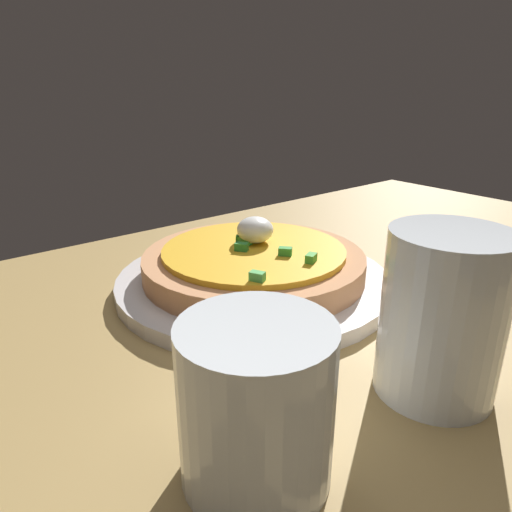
% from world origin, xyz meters
% --- Properties ---
extents(dining_table, '(1.17, 0.70, 0.02)m').
position_xyz_m(dining_table, '(0.00, 0.00, 0.01)').
color(dining_table, '#A2834B').
rests_on(dining_table, ground).
extents(plate, '(0.28, 0.28, 0.01)m').
position_xyz_m(plate, '(-0.00, -0.10, 0.03)').
color(plate, silver).
rests_on(plate, dining_table).
extents(pizza, '(0.23, 0.23, 0.06)m').
position_xyz_m(pizza, '(-0.00, -0.10, 0.05)').
color(pizza, tan).
rests_on(pizza, plate).
extents(cup_near, '(0.08, 0.08, 0.09)m').
position_xyz_m(cup_near, '(0.15, 0.09, 0.06)').
color(cup_near, silver).
rests_on(cup_near, dining_table).
extents(cup_far, '(0.08, 0.08, 0.12)m').
position_xyz_m(cup_far, '(0.01, 0.11, 0.07)').
color(cup_far, silver).
rests_on(cup_far, dining_table).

